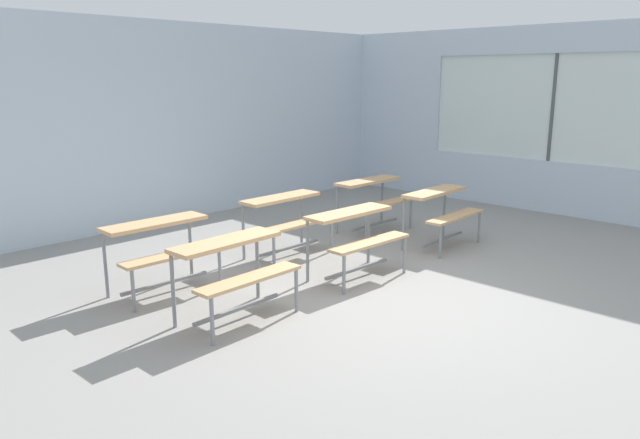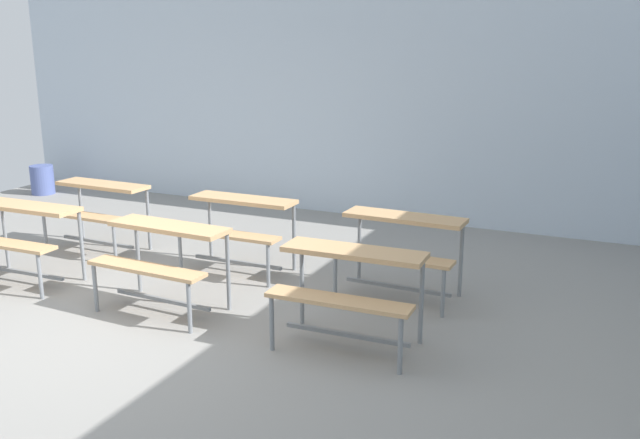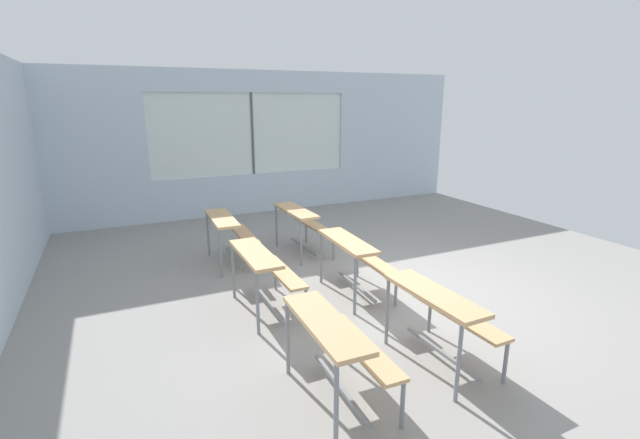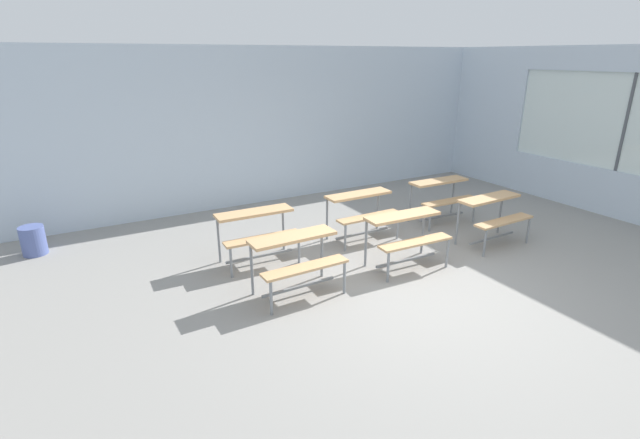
% 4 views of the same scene
% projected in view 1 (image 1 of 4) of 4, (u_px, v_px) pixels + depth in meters
% --- Properties ---
extents(ground, '(10.00, 9.00, 0.05)m').
position_uv_depth(ground, '(384.00, 299.00, 6.13)').
color(ground, gray).
extents(wall_back, '(10.00, 0.12, 3.00)m').
position_uv_depth(wall_back, '(143.00, 125.00, 8.79)').
color(wall_back, silver).
rests_on(wall_back, ground).
extents(wall_right, '(0.12, 9.00, 3.00)m').
position_uv_depth(wall_right, '(592.00, 126.00, 9.22)').
color(wall_right, silver).
rests_on(wall_right, ground).
extents(desk_bench_r0c0, '(1.11, 0.61, 0.74)m').
position_uv_depth(desk_bench_r0c0, '(234.00, 261.00, 5.46)').
color(desk_bench_r0c0, tan).
rests_on(desk_bench_r0c0, ground).
extents(desk_bench_r0c1, '(1.12, 0.64, 0.74)m').
position_uv_depth(desk_bench_r0c1, '(356.00, 228.00, 6.62)').
color(desk_bench_r0c1, tan).
rests_on(desk_bench_r0c1, ground).
extents(desk_bench_r0c2, '(1.12, 0.62, 0.74)m').
position_uv_depth(desk_bench_r0c2, '(442.00, 205.00, 7.83)').
color(desk_bench_r0c2, tan).
rests_on(desk_bench_r0c2, ground).
extents(desk_bench_r1c0, '(1.12, 0.62, 0.74)m').
position_uv_depth(desk_bench_r1c0, '(161.00, 240.00, 6.15)').
color(desk_bench_r1c0, tan).
rests_on(desk_bench_r1c0, ground).
extents(desk_bench_r1c1, '(1.10, 0.59, 0.74)m').
position_uv_depth(desk_bench_r1c1, '(287.00, 211.00, 7.43)').
color(desk_bench_r1c1, tan).
rests_on(desk_bench_r1c1, ground).
extents(desk_bench_r1c2, '(1.12, 0.62, 0.74)m').
position_uv_depth(desk_bench_r1c2, '(374.00, 193.00, 8.62)').
color(desk_bench_r1c2, tan).
rests_on(desk_bench_r1c2, ground).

